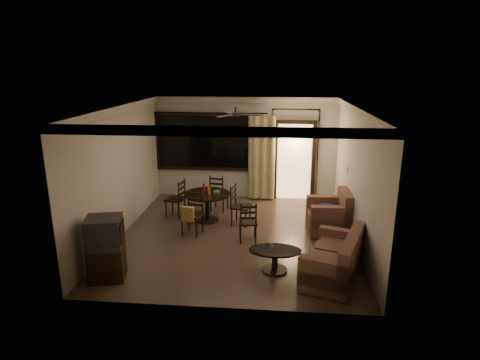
# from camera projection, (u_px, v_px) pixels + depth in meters

# --- Properties ---
(ground) EXTENTS (5.50, 5.50, 0.00)m
(ground) POSITION_uv_depth(u_px,v_px,m) (236.00, 235.00, 8.82)
(ground) COLOR #7F6651
(ground) RESTS_ON ground
(room_shell) EXTENTS (5.50, 6.70, 5.50)m
(room_shell) POSITION_uv_depth(u_px,v_px,m) (266.00, 140.00, 9.97)
(room_shell) COLOR beige
(room_shell) RESTS_ON ground
(dining_table) EXTENTS (1.10, 1.10, 0.91)m
(dining_table) POSITION_uv_depth(u_px,v_px,m) (207.00, 199.00, 9.53)
(dining_table) COLOR black
(dining_table) RESTS_ON ground
(dining_chair_west) EXTENTS (0.50, 0.50, 0.95)m
(dining_chair_west) POSITION_uv_depth(u_px,v_px,m) (176.00, 206.00, 9.86)
(dining_chair_west) COLOR black
(dining_chair_west) RESTS_ON ground
(dining_chair_east) EXTENTS (0.50, 0.50, 0.95)m
(dining_chair_east) POSITION_uv_depth(u_px,v_px,m) (240.00, 213.00, 9.35)
(dining_chair_east) COLOR black
(dining_chair_east) RESTS_ON ground
(dining_chair_south) EXTENTS (0.50, 0.55, 0.95)m
(dining_chair_south) POSITION_uv_depth(u_px,v_px,m) (192.00, 221.00, 8.82)
(dining_chair_south) COLOR black
(dining_chair_south) RESTS_ON ground
(dining_chair_north) EXTENTS (0.50, 0.50, 0.95)m
(dining_chair_north) POSITION_uv_depth(u_px,v_px,m) (219.00, 199.00, 10.32)
(dining_chair_north) COLOR black
(dining_chair_north) RESTS_ON ground
(tv_cabinet) EXTENTS (0.69, 0.65, 1.13)m
(tv_cabinet) POSITION_uv_depth(u_px,v_px,m) (106.00, 248.00, 6.90)
(tv_cabinet) COLOR black
(tv_cabinet) RESTS_ON ground
(sofa) EXTENTS (1.29, 1.72, 0.82)m
(sofa) POSITION_uv_depth(u_px,v_px,m) (336.00, 261.00, 6.97)
(sofa) COLOR #492E22
(sofa) RESTS_ON ground
(armchair) EXTENTS (0.96, 0.96, 0.92)m
(armchair) POSITION_uv_depth(u_px,v_px,m) (331.00, 216.00, 8.93)
(armchair) COLOR #492E22
(armchair) RESTS_ON ground
(coffee_table) EXTENTS (0.95, 0.57, 0.42)m
(coffee_table) POSITION_uv_depth(u_px,v_px,m) (275.00, 257.00, 7.23)
(coffee_table) COLOR black
(coffee_table) RESTS_ON ground
(side_chair) EXTENTS (0.44, 0.44, 0.89)m
(side_chair) POSITION_uv_depth(u_px,v_px,m) (248.00, 229.00, 8.49)
(side_chair) COLOR black
(side_chair) RESTS_ON ground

